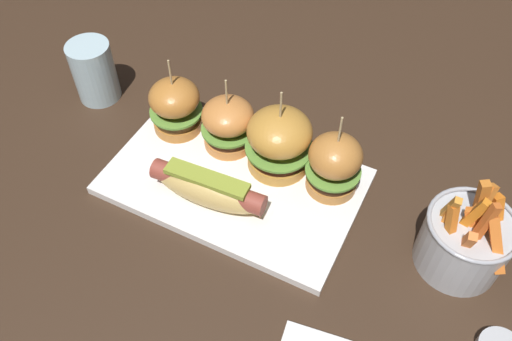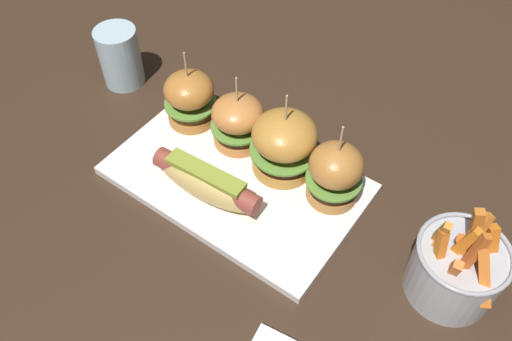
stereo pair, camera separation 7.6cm
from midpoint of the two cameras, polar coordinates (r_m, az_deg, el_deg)
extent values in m
plane|color=#382619|center=(0.82, 0.51, -1.40)|extent=(3.00, 3.00, 0.00)
cube|color=white|center=(0.81, 0.51, -1.09)|extent=(0.38, 0.23, 0.01)
ellipsoid|color=tan|center=(0.76, -2.53, -1.54)|extent=(0.17, 0.06, 0.05)
cylinder|color=brown|center=(0.76, -2.55, -1.26)|extent=(0.18, 0.04, 0.03)
cube|color=olive|center=(0.75, -2.60, -0.38)|extent=(0.13, 0.03, 0.01)
cylinder|color=#BD7530|center=(0.89, -4.49, 5.88)|extent=(0.08, 0.08, 0.02)
cylinder|color=#55381A|center=(0.87, -4.55, 6.67)|extent=(0.07, 0.07, 0.02)
cylinder|color=#609338|center=(0.87, -4.59, 7.14)|extent=(0.09, 0.09, 0.00)
ellipsoid|color=#BD7530|center=(0.85, -4.71, 8.57)|extent=(0.08, 0.08, 0.05)
cylinder|color=tan|center=(0.82, -4.90, 10.77)|extent=(0.00, 0.00, 0.06)
cylinder|color=#CD7E3C|center=(0.85, 0.64, 3.52)|extent=(0.08, 0.08, 0.02)
cylinder|color=#4C2C1C|center=(0.84, 0.65, 4.27)|extent=(0.07, 0.07, 0.02)
cylinder|color=#609338|center=(0.83, 0.66, 4.73)|extent=(0.09, 0.09, 0.00)
ellipsoid|color=#CD7E3C|center=(0.81, 0.67, 6.06)|extent=(0.08, 0.08, 0.05)
cylinder|color=tan|center=(0.78, 0.70, 8.15)|extent=(0.00, 0.00, 0.06)
cylinder|color=#C38635|center=(0.81, 5.60, 0.75)|extent=(0.10, 0.10, 0.02)
cylinder|color=#401E12|center=(0.80, 5.69, 1.58)|extent=(0.09, 0.09, 0.02)
cylinder|color=#609338|center=(0.79, 5.75, 2.08)|extent=(0.10, 0.10, 0.00)
ellipsoid|color=#C38635|center=(0.77, 5.94, 3.71)|extent=(0.10, 0.10, 0.06)
cylinder|color=tan|center=(0.74, 6.22, 6.16)|extent=(0.00, 0.00, 0.06)
cylinder|color=#BD7836|center=(0.79, 10.92, -2.35)|extent=(0.08, 0.08, 0.02)
cylinder|color=#3C2313|center=(0.78, 11.10, -1.60)|extent=(0.07, 0.07, 0.02)
cylinder|color=#609338|center=(0.77, 11.21, -1.13)|extent=(0.08, 0.08, 0.00)
ellipsoid|color=#BD7836|center=(0.75, 11.57, 0.40)|extent=(0.08, 0.08, 0.06)
cylinder|color=tan|center=(0.71, 12.13, 2.74)|extent=(0.00, 0.00, 0.06)
cylinder|color=#B7BABF|center=(0.74, 23.49, -10.11)|extent=(0.11, 0.11, 0.09)
torus|color=#A8AAB2|center=(0.70, 24.64, -8.22)|extent=(0.12, 0.12, 0.01)
cube|color=orange|center=(0.70, 24.08, -7.74)|extent=(0.03, 0.02, 0.08)
cube|color=orange|center=(0.72, 26.30, -8.85)|extent=(0.02, 0.05, 0.06)
cube|color=orange|center=(0.71, 25.28, -6.65)|extent=(0.03, 0.02, 0.10)
cube|color=#D46123|center=(0.69, 25.03, -8.92)|extent=(0.02, 0.03, 0.09)
cube|color=orange|center=(0.70, 21.74, -7.95)|extent=(0.01, 0.02, 0.06)
cube|color=orange|center=(0.69, 22.09, -8.85)|extent=(0.03, 0.03, 0.07)
cube|color=orange|center=(0.70, 24.92, -7.32)|extent=(0.02, 0.06, 0.09)
cube|color=orange|center=(0.71, 24.44, -8.57)|extent=(0.03, 0.02, 0.06)
cube|color=orange|center=(0.69, 26.55, -10.11)|extent=(0.05, 0.04, 0.08)
cube|color=orange|center=(0.70, 22.02, -6.75)|extent=(0.02, 0.03, 0.09)
cube|color=orange|center=(0.69, 23.47, -10.20)|extent=(0.02, 0.03, 0.06)
cube|color=orange|center=(0.72, 26.84, -7.73)|extent=(0.04, 0.03, 0.07)
cylinder|color=silver|center=(0.97, -12.28, 11.80)|extent=(0.07, 0.07, 0.11)
camera|label=1|loc=(0.04, -87.13, 3.42)|focal=37.07mm
camera|label=2|loc=(0.04, 92.87, -3.42)|focal=37.07mm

